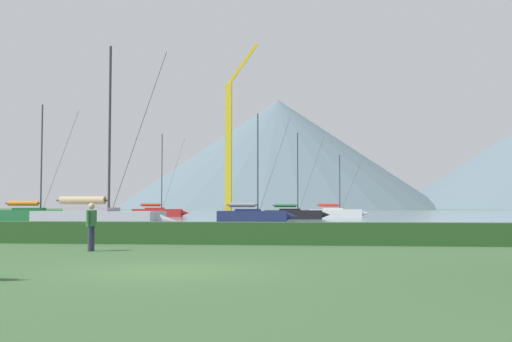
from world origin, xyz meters
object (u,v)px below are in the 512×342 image
at_px(sailboat_slip_2, 100,219).
at_px(sailboat_slip_4, 253,215).
at_px(person_standing_walker, 91,223).
at_px(dock_crane, 229,159).
at_px(sailboat_slip_6, 158,212).
at_px(sailboat_slip_0, 336,213).
at_px(sailboat_slip_7, 35,215).
at_px(sailboat_slip_11, 294,214).

height_order(sailboat_slip_2, sailboat_slip_4, sailboat_slip_2).
bearing_deg(person_standing_walker, dock_crane, 103.05).
bearing_deg(sailboat_slip_2, sailboat_slip_6, 107.82).
bearing_deg(sailboat_slip_0, sailboat_slip_6, 167.98).
bearing_deg(dock_crane, sailboat_slip_6, 127.88).
relative_size(sailboat_slip_0, sailboat_slip_7, 0.76).
height_order(sailboat_slip_2, dock_crane, dock_crane).
bearing_deg(sailboat_slip_2, dock_crane, 93.34).
distance_m(sailboat_slip_4, dock_crane, 15.35).
bearing_deg(sailboat_slip_6, sailboat_slip_11, -44.60).
xyz_separation_m(sailboat_slip_0, person_standing_walker, (-8.66, -70.59, 0.30)).
bearing_deg(sailboat_slip_4, sailboat_slip_0, 66.88).
xyz_separation_m(sailboat_slip_7, person_standing_walker, (20.65, -38.88, 0.24)).
distance_m(sailboat_slip_11, person_standing_walker, 56.91).
height_order(sailboat_slip_2, sailboat_slip_7, sailboat_slip_7).
relative_size(sailboat_slip_0, sailboat_slip_4, 0.81).
xyz_separation_m(sailboat_slip_4, sailboat_slip_11, (3.26, 13.82, -0.01)).
relative_size(sailboat_slip_4, sailboat_slip_11, 1.04).
bearing_deg(sailboat_slip_0, person_standing_walker, -102.76).
relative_size(sailboat_slip_11, dock_crane, 0.49).
distance_m(sailboat_slip_11, dock_crane, 10.28).
height_order(sailboat_slip_7, sailboat_slip_11, sailboat_slip_7).
height_order(sailboat_slip_6, dock_crane, dock_crane).
xyz_separation_m(sailboat_slip_7, sailboat_slip_11, (24.16, 17.92, -0.07)).
distance_m(sailboat_slip_6, sailboat_slip_7, 34.73).
distance_m(sailboat_slip_2, person_standing_walker, 18.31).
distance_m(sailboat_slip_4, person_standing_walker, 42.98).
relative_size(sailboat_slip_2, sailboat_slip_7, 1.00).
distance_m(sailboat_slip_2, dock_crane, 39.37).
relative_size(sailboat_slip_0, sailboat_slip_6, 0.71).
bearing_deg(sailboat_slip_6, person_standing_walker, -82.93).
height_order(sailboat_slip_4, person_standing_walker, sailboat_slip_4).
relative_size(sailboat_slip_2, sailboat_slip_6, 0.93).
bearing_deg(person_standing_walker, sailboat_slip_7, 126.66).
bearing_deg(sailboat_slip_7, person_standing_walker, -71.75).
height_order(sailboat_slip_11, dock_crane, dock_crane).
distance_m(sailboat_slip_4, sailboat_slip_11, 14.20).
height_order(sailboat_slip_2, person_standing_walker, sailboat_slip_2).
xyz_separation_m(sailboat_slip_4, dock_crane, (-4.53, 13.07, 6.66)).
xyz_separation_m(sailboat_slip_0, sailboat_slip_4, (-8.41, -27.61, 0.00)).
height_order(sailboat_slip_0, sailboat_slip_4, sailboat_slip_4).
height_order(sailboat_slip_0, sailboat_slip_11, sailboat_slip_11).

